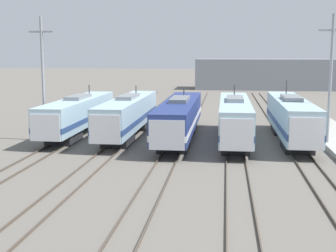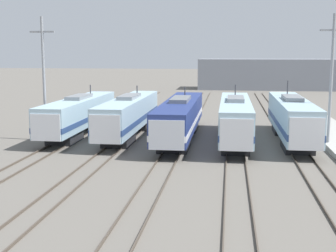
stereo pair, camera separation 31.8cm
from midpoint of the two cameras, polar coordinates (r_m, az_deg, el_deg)
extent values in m
plane|color=#666059|center=(36.46, 0.32, -4.01)|extent=(400.00, 400.00, 0.00)
cube|color=#4C4238|center=(39.36, -15.91, -3.28)|extent=(0.07, 120.00, 0.15)
cube|color=#4C4238|center=(38.82, -13.96, -3.37)|extent=(0.07, 120.00, 0.15)
cube|color=#4C4238|center=(37.62, -8.64, -3.59)|extent=(0.07, 120.00, 0.15)
cube|color=#4C4238|center=(37.25, -6.51, -3.67)|extent=(0.07, 120.00, 0.15)
cube|color=#4C4238|center=(36.54, -0.80, -3.86)|extent=(0.07, 120.00, 0.15)
cube|color=#4C4238|center=(36.37, 1.45, -3.93)|extent=(0.07, 120.00, 0.15)
cube|color=#4C4238|center=(36.18, 7.37, -4.07)|extent=(0.07, 120.00, 0.15)
cube|color=#4C4238|center=(36.21, 9.64, -4.11)|extent=(0.07, 120.00, 0.15)
cube|color=#4C4238|center=(36.55, 15.53, -4.19)|extent=(0.07, 120.00, 0.15)
cube|color=#4C4238|center=(36.78, 17.75, -4.21)|extent=(0.07, 120.00, 0.15)
cube|color=#232326|center=(44.03, -12.26, -1.33)|extent=(2.36, 3.91, 0.95)
cube|color=#232326|center=(52.35, -9.00, 0.38)|extent=(2.36, 3.91, 0.95)
cube|color=#9EBCCC|center=(47.91, -10.55, 1.72)|extent=(2.78, 17.75, 2.64)
cube|color=navy|center=(47.98, -10.53, 1.10)|extent=(2.82, 17.79, 0.48)
cube|color=silver|center=(40.46, -14.04, 0.00)|extent=(2.55, 1.90, 2.25)
cube|color=black|center=(39.59, -14.52, 0.52)|extent=(2.17, 0.08, 0.63)
cube|color=gray|center=(47.75, -10.60, 3.50)|extent=(1.53, 4.44, 0.35)
cylinder|color=#38383D|center=(51.43, -9.26, 4.36)|extent=(0.12, 0.12, 1.13)
cube|color=#232326|center=(42.16, -5.81, -1.62)|extent=(2.34, 4.04, 0.95)
cube|color=#232326|center=(51.02, -3.45, 0.26)|extent=(2.34, 4.04, 0.95)
cube|color=#9EBCCC|center=(46.30, -4.55, 1.67)|extent=(2.75, 18.38, 2.76)
cube|color=navy|center=(46.37, -4.54, 1.00)|extent=(2.79, 18.42, 0.50)
cube|color=silver|center=(38.48, -7.06, -0.17)|extent=(2.53, 2.28, 2.35)
cube|color=black|center=(37.38, -7.49, 0.36)|extent=(2.15, 0.08, 0.66)
cube|color=gray|center=(46.13, -4.57, 3.59)|extent=(1.51, 4.60, 0.35)
cylinder|color=#38383D|center=(50.05, -3.61, 4.38)|extent=(0.12, 0.12, 0.98)
cube|color=black|center=(40.02, 1.00, -2.15)|extent=(2.50, 4.39, 0.95)
cube|color=black|center=(49.80, 2.30, 0.05)|extent=(2.50, 4.39, 0.95)
cube|color=navy|center=(44.62, 1.73, 1.35)|extent=(2.94, 19.94, 2.66)
cube|color=silver|center=(44.70, 1.73, 0.68)|extent=(2.98, 19.98, 0.48)
cube|color=silver|center=(35.73, 0.26, -0.88)|extent=(2.70, 1.97, 2.26)
cube|color=black|center=(34.76, 0.07, -0.32)|extent=(2.30, 0.08, 0.63)
cube|color=slate|center=(44.45, 1.74, 3.28)|extent=(1.62, 4.99, 0.35)
cylinder|color=#38383D|center=(48.77, 2.26, 4.17)|extent=(0.12, 0.12, 1.02)
cube|color=#232326|center=(39.53, 8.44, -2.38)|extent=(2.30, 3.90, 0.95)
cube|color=#232326|center=(48.25, 8.28, -0.33)|extent=(2.30, 3.90, 0.95)
cube|color=#9EBCCC|center=(43.58, 8.41, 1.21)|extent=(2.70, 17.72, 2.85)
cube|color=navy|center=(43.66, 8.39, 0.47)|extent=(2.74, 17.76, 0.51)
cube|color=silver|center=(35.80, 8.58, -0.83)|extent=(2.49, 2.11, 2.42)
cube|color=black|center=(34.75, 8.63, -0.23)|extent=(2.11, 0.08, 0.68)
cube|color=gray|center=(43.40, 8.46, 3.30)|extent=(1.49, 4.43, 0.35)
cylinder|color=#38383D|center=(47.25, 8.40, 4.29)|extent=(0.12, 0.12, 1.22)
cube|color=#232326|center=(40.81, 15.71, -2.27)|extent=(2.38, 3.88, 0.95)
cube|color=#232326|center=(49.41, 14.29, -0.29)|extent=(2.38, 3.88, 0.95)
cube|color=#9EBCCC|center=(44.81, 15.03, 1.25)|extent=(2.80, 17.62, 2.91)
cube|color=navy|center=(44.89, 15.00, 0.51)|extent=(2.84, 17.66, 0.52)
cube|color=silver|center=(37.06, 16.59, -0.73)|extent=(2.58, 1.90, 2.48)
cube|color=black|center=(36.12, 16.84, -0.11)|extent=(2.19, 0.08, 0.69)
cube|color=gray|center=(44.63, 15.11, 3.32)|extent=(1.54, 4.40, 0.35)
cylinder|color=#38383D|center=(48.41, 14.55, 4.47)|extent=(0.12, 0.12, 1.54)
cylinder|color=gray|center=(44.85, -14.68, 5.50)|extent=(0.25, 0.25, 11.41)
cube|color=gray|center=(44.82, -14.91, 11.04)|extent=(2.31, 0.16, 0.16)
cylinder|color=gray|center=(42.46, 19.47, 5.10)|extent=(0.25, 0.25, 11.41)
cube|color=gray|center=(42.43, 19.78, 10.95)|extent=(2.31, 0.16, 0.16)
cube|color=gray|center=(107.97, 12.95, 6.18)|extent=(33.80, 10.27, 6.71)
camera|label=1|loc=(0.16, -89.75, 0.04)|focal=50.00mm
camera|label=2|loc=(0.16, 90.25, -0.04)|focal=50.00mm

